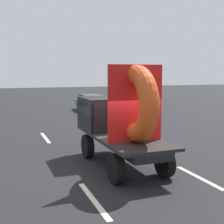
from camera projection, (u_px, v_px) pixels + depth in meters
The scene contains 7 objects.
ground_plane at pixel (120, 169), 10.64m from camera, with size 120.00×120.00×0.00m, color black.
flatbed_truck at pixel (118, 117), 11.14m from camera, with size 2.02×4.91×3.64m.
distant_sedan at pixel (92, 102), 26.80m from camera, with size 1.87×4.36×1.42m.
lane_dash_left_near at pixel (94, 200), 8.08m from camera, with size 2.54×0.16×0.01m, color beige.
lane_dash_left_far at pixel (45, 138), 15.80m from camera, with size 2.61×0.16×0.01m, color beige.
lane_dash_right_near at pixel (199, 177), 9.82m from camera, with size 2.36×0.16×0.01m, color beige.
lane_dash_right_far at pixel (111, 132), 17.28m from camera, with size 2.20×0.16×0.01m, color beige.
Camera 1 is at (-3.94, -9.51, 3.39)m, focal length 48.54 mm.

